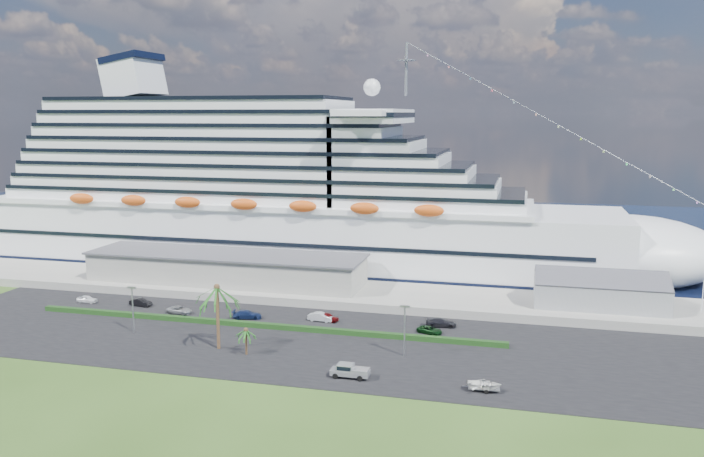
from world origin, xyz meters
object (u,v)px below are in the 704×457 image
(cruise_ship, at_px, (279,201))
(boat_trailer, at_px, (484,384))
(parked_car_3, at_px, (247,315))
(pickup_truck, at_px, (349,370))

(cruise_ship, relative_size, boat_trailer, 35.13)
(cruise_ship, distance_m, parked_car_3, 47.21)
(parked_car_3, xyz_separation_m, pickup_truck, (25.81, -23.39, 0.32))
(boat_trailer, bearing_deg, cruise_ship, 129.14)
(parked_car_3, height_order, pickup_truck, pickup_truck)
(pickup_truck, bearing_deg, cruise_ship, 117.89)
(pickup_truck, relative_size, boat_trailer, 1.05)
(parked_car_3, relative_size, boat_trailer, 0.99)
(parked_car_3, distance_m, boat_trailer, 50.95)
(parked_car_3, height_order, boat_trailer, parked_car_3)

